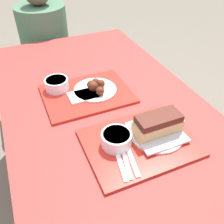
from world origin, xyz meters
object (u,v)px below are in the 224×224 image
(bowl_coleslaw_near, at_px, (116,139))
(bowl_coleslaw_far, at_px, (57,84))
(person_seated_across, at_px, (44,33))
(wings_plate_far, at_px, (95,88))
(tray_near, at_px, (139,143))
(tray_far, at_px, (87,94))
(brisket_sandwich_plate, at_px, (157,127))

(bowl_coleslaw_near, distance_m, bowl_coleslaw_far, 0.47)
(person_seated_across, bearing_deg, wings_plate_far, -85.74)
(wings_plate_far, distance_m, person_seated_across, 0.95)
(tray_near, distance_m, wings_plate_far, 0.39)
(tray_near, distance_m, tray_far, 0.39)
(bowl_coleslaw_near, distance_m, wings_plate_far, 0.37)
(tray_near, distance_m, brisket_sandwich_plate, 0.09)
(bowl_coleslaw_near, bearing_deg, brisket_sandwich_plate, -4.29)
(tray_near, relative_size, tray_far, 1.00)
(tray_far, xyz_separation_m, wings_plate_far, (0.04, 0.00, 0.02))
(tray_far, relative_size, brisket_sandwich_plate, 1.92)
(tray_near, height_order, wings_plate_far, wings_plate_far)
(tray_far, xyz_separation_m, person_seated_across, (-0.03, 0.94, -0.04))
(bowl_coleslaw_far, bearing_deg, tray_near, -67.23)
(bowl_coleslaw_far, bearing_deg, wings_plate_far, -27.65)
(bowl_coleslaw_far, bearing_deg, brisket_sandwich_plate, -59.04)
(bowl_coleslaw_near, bearing_deg, wings_plate_far, 81.72)
(bowl_coleslaw_far, relative_size, person_seated_across, 0.17)
(bowl_coleslaw_far, xyz_separation_m, wings_plate_far, (0.17, -0.09, -0.01))
(wings_plate_far, relative_size, person_seated_across, 0.32)
(brisket_sandwich_plate, relative_size, wings_plate_far, 1.03)
(person_seated_across, bearing_deg, bowl_coleslaw_far, -96.48)
(brisket_sandwich_plate, bearing_deg, tray_near, -173.38)
(bowl_coleslaw_far, xyz_separation_m, person_seated_across, (0.10, 0.85, -0.07))
(tray_near, relative_size, bowl_coleslaw_near, 3.63)
(tray_far, height_order, brisket_sandwich_plate, brisket_sandwich_plate)
(tray_near, xyz_separation_m, brisket_sandwich_plate, (0.08, 0.01, 0.04))
(bowl_coleslaw_far, bearing_deg, person_seated_across, 83.52)
(bowl_coleslaw_near, relative_size, brisket_sandwich_plate, 0.53)
(bowl_coleslaw_near, relative_size, wings_plate_far, 0.55)
(bowl_coleslaw_far, bearing_deg, tray_far, -36.18)
(brisket_sandwich_plate, xyz_separation_m, wings_plate_far, (-0.11, 0.38, -0.02))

